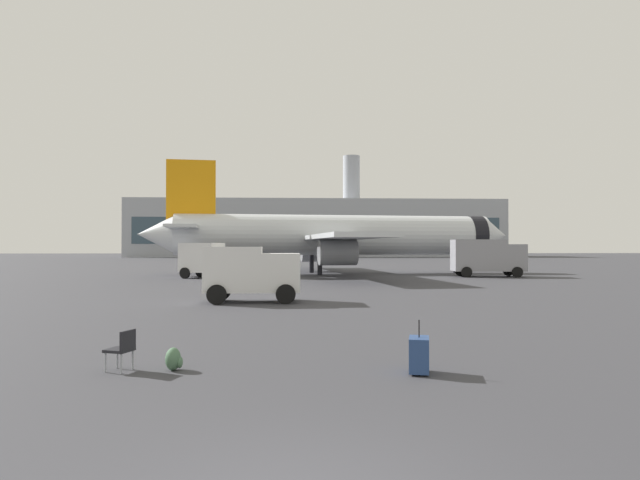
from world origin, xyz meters
name	(u,v)px	position (x,y,z in m)	size (l,w,h in m)	color
airplane_at_gate	(334,235)	(3.95, 46.11, 3.66)	(35.77, 32.34, 10.50)	silver
service_truck	(210,259)	(-6.75, 39.42, 1.61)	(5.28, 3.99, 2.90)	white
fuel_truck	(487,256)	(16.74, 40.52, 1.77)	(6.19, 3.17, 3.20)	gray
cargo_van	(251,271)	(-1.96, 20.14, 1.45)	(4.45, 2.42, 2.60)	white
safety_cone_near	(233,274)	(-4.99, 40.94, 0.31)	(0.44, 0.44, 0.63)	#F2590C
safety_cone_mid	(184,270)	(-10.10, 45.83, 0.40)	(0.44, 0.44, 0.81)	#F2590C
rolling_suitcase	(419,354)	(2.57, 5.59, 0.39)	(0.54, 0.72, 1.10)	navy
traveller_backpack	(174,359)	(-2.53, 6.13, 0.23)	(0.36, 0.40, 0.48)	#476B4C
gate_chair	(122,347)	(-3.58, 6.10, 0.50)	(0.61, 0.61, 0.86)	black
terminal_building	(317,229)	(6.49, 136.09, 7.27)	(93.74, 20.76, 26.33)	#9EA3AD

